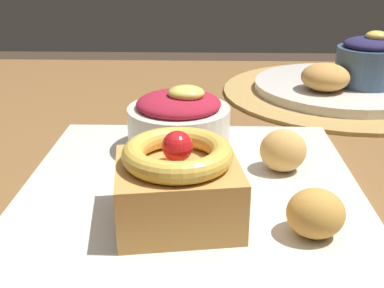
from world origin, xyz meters
name	(u,v)px	position (x,y,z in m)	size (l,w,h in m)	color
dining_table	(240,246)	(0.00, 0.00, 0.64)	(1.49, 0.91, 0.73)	brown
woven_placemat	(340,93)	(0.15, 0.25, 0.73)	(0.33, 0.33, 0.01)	#AD894C
front_plate	(191,190)	(-0.05, -0.06, 0.74)	(0.28, 0.28, 0.01)	silver
cake_slice	(178,183)	(-0.06, -0.12, 0.77)	(0.10, 0.09, 0.07)	#C68E47
berry_ramekin	(179,122)	(-0.06, 0.01, 0.77)	(0.10, 0.10, 0.07)	silver
fritter_front	(316,213)	(0.04, -0.13, 0.76)	(0.04, 0.04, 0.03)	gold
fritter_middle	(283,150)	(0.03, -0.03, 0.76)	(0.04, 0.04, 0.04)	tan
back_plate	(341,87)	(0.15, 0.25, 0.74)	(0.24, 0.24, 0.01)	silver
back_ramekin	(367,61)	(0.18, 0.24, 0.78)	(0.08, 0.08, 0.07)	#3D5675
back_pastry	(325,77)	(0.12, 0.21, 0.77)	(0.06, 0.06, 0.04)	#C68E47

